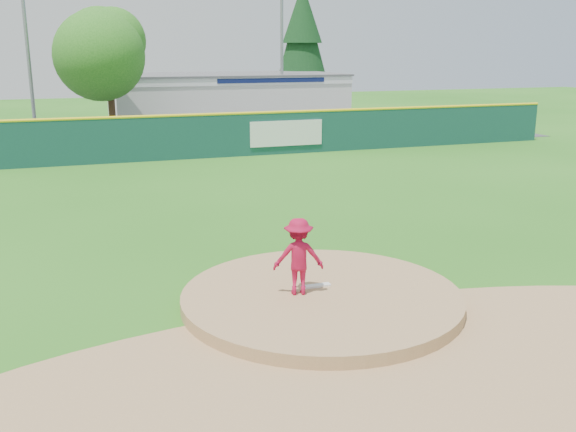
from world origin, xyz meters
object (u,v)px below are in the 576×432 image
object	(u,v)px
deciduous_tree	(108,56)
light_pole_right	(282,38)
light_pole_left	(25,26)
van	(219,131)
pitcher	(298,256)
pool_building_grp	(226,98)
conifer_tree	(302,40)

from	to	relation	value
deciduous_tree	light_pole_right	xyz separation A→B (m)	(11.00, 4.00, 0.99)
light_pole_left	van	bearing A→B (deg)	-30.25
light_pole_left	deciduous_tree	bearing A→B (deg)	-26.57
van	light_pole_left	bearing A→B (deg)	41.19
pitcher	deciduous_tree	distance (m)	25.21
pitcher	pool_building_grp	xyz separation A→B (m)	(6.45, 31.91, 0.66)
pitcher	light_pole_right	bearing A→B (deg)	-93.39
pool_building_grp	van	bearing A→B (deg)	-105.73
deciduous_tree	light_pole_right	distance (m)	11.75
pitcher	conifer_tree	world-z (taller)	conifer_tree
light_pole_left	pool_building_grp	bearing A→B (deg)	22.60
pitcher	van	world-z (taller)	pitcher
conifer_tree	light_pole_left	world-z (taller)	light_pole_left
pitcher	light_pole_right	distance (m)	30.75
deciduous_tree	light_pole_left	distance (m)	4.72
van	conifer_tree	bearing A→B (deg)	-53.25
pitcher	light_pole_left	world-z (taller)	light_pole_left
pool_building_grp	conifer_tree	size ratio (longest dim) A/B	1.60
light_pole_left	pitcher	bearing A→B (deg)	-78.35
conifer_tree	light_pole_left	size ratio (longest dim) A/B	0.86
pitcher	light_pole_left	xyz separation A→B (m)	(-5.55, 26.91, 5.05)
van	conifer_tree	world-z (taller)	conifer_tree
van	deciduous_tree	size ratio (longest dim) A/B	0.73
conifer_tree	light_pole_right	world-z (taller)	light_pole_right
pool_building_grp	light_pole_left	distance (m)	13.72
pitcher	light_pole_left	size ratio (longest dim) A/B	0.14
pool_building_grp	pitcher	bearing A→B (deg)	-101.43
conifer_tree	light_pole_right	size ratio (longest dim) A/B	0.95
light_pole_left	light_pole_right	world-z (taller)	light_pole_left
pool_building_grp	deciduous_tree	xyz separation A→B (m)	(-8.00, -6.99, 2.89)
pool_building_grp	deciduous_tree	size ratio (longest dim) A/B	2.07
pitcher	light_pole_right	size ratio (longest dim) A/B	0.15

